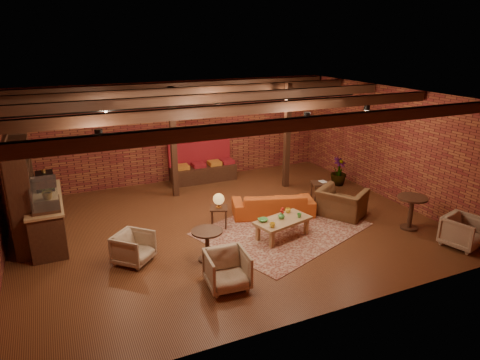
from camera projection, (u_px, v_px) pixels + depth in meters
name	position (u px, v px, depth m)	size (l,w,h in m)	color
floor	(228.00, 225.00, 10.74)	(10.00, 10.00, 0.00)	#39190E
ceiling	(227.00, 97.00, 9.71)	(10.00, 8.00, 0.02)	black
wall_back	(180.00, 132.00, 13.68)	(10.00, 0.02, 3.20)	maroon
wall_front	(324.00, 231.00, 6.77)	(10.00, 0.02, 3.20)	maroon
wall_right	(390.00, 144.00, 12.15)	(0.02, 8.00, 3.20)	maroon
ceiling_beams	(227.00, 102.00, 9.75)	(9.80, 6.40, 0.22)	black
ceiling_pipe	(204.00, 103.00, 11.21)	(0.12, 0.12, 9.60)	black
post_left	(173.00, 143.00, 12.24)	(0.16, 0.16, 3.20)	black
post_right	(287.00, 137.00, 13.03)	(0.16, 0.16, 3.20)	black
service_counter	(45.00, 208.00, 9.76)	(0.80, 2.50, 1.60)	black
plant_counter	(47.00, 187.00, 9.84)	(0.35, 0.39, 0.30)	#337F33
shelving_hutch	(23.00, 192.00, 9.57)	(0.52, 2.00, 2.40)	black
banquette	(203.00, 166.00, 13.88)	(2.10, 0.70, 1.00)	maroon
service_sign	(206.00, 111.00, 12.89)	(0.86, 0.06, 0.30)	orange
ceiling_spotlights	(227.00, 112.00, 9.82)	(6.40, 4.40, 0.28)	black
rug	(282.00, 229.00, 10.53)	(3.74, 2.86, 0.01)	maroon
sofa	(273.00, 204.00, 11.27)	(2.12, 0.83, 0.62)	#B04718
coffee_table	(282.00, 221.00, 9.99)	(1.47, 0.98, 0.71)	#9A7D48
side_table_lamp	(219.00, 202.00, 10.46)	(0.55, 0.55, 0.88)	black
round_table_left	(207.00, 240.00, 8.96)	(0.66, 0.66, 0.68)	black
armchair_a	(133.00, 247.00, 8.90)	(0.70, 0.66, 0.72)	beige
armchair_b	(227.00, 268.00, 8.01)	(0.77, 0.72, 0.79)	beige
armchair_right	(342.00, 198.00, 11.15)	(1.15, 0.74, 1.00)	brown
side_table_book	(320.00, 184.00, 12.26)	(0.60, 0.60, 0.55)	black
round_table_right	(411.00, 208.00, 10.41)	(0.71, 0.71, 0.83)	black
armchair_far	(463.00, 230.00, 9.58)	(0.76, 0.71, 0.78)	beige
plant_tall	(341.00, 144.00, 13.25)	(1.49, 1.49, 2.66)	#4C7F4C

